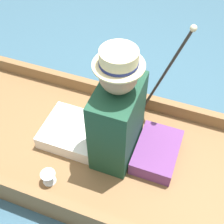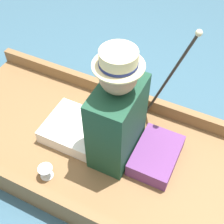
# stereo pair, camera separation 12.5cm
# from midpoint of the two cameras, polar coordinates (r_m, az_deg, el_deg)

# --- Properties ---
(ground_plane) EXTENTS (16.00, 16.00, 0.00)m
(ground_plane) POSITION_cam_midpoint_polar(r_m,az_deg,el_deg) (2.39, -1.99, -9.12)
(ground_plane) COLOR #385B70
(punt_boat) EXTENTS (1.09, 2.61, 0.26)m
(punt_boat) POSITION_cam_midpoint_polar(r_m,az_deg,el_deg) (2.32, -2.04, -8.05)
(punt_boat) COLOR brown
(punt_boat) RESTS_ON ground_plane
(seat_cushion) EXTENTS (0.41, 0.29, 0.11)m
(seat_cushion) POSITION_cam_midpoint_polar(r_m,az_deg,el_deg) (2.21, 6.60, -7.29)
(seat_cushion) COLOR #6B3875
(seat_cushion) RESTS_ON punt_boat
(seated_person) EXTENTS (0.43, 0.70, 0.89)m
(seated_person) POSITION_cam_midpoint_polar(r_m,az_deg,el_deg) (2.03, -2.40, -1.07)
(seated_person) COLOR white
(seated_person) RESTS_ON punt_boat
(teddy_bear) EXTENTS (0.29, 0.17, 0.41)m
(teddy_bear) POSITION_cam_midpoint_polar(r_m,az_deg,el_deg) (2.37, 1.68, 3.17)
(teddy_bear) COLOR tan
(teddy_bear) RESTS_ON punt_boat
(wine_glass) EXTENTS (0.10, 0.10, 0.09)m
(wine_glass) POSITION_cam_midpoint_polar(r_m,az_deg,el_deg) (2.15, -13.23, -11.43)
(wine_glass) COLOR silver
(wine_glass) RESTS_ON punt_boat
(walking_cane) EXTENTS (0.04, 0.29, 0.86)m
(walking_cane) POSITION_cam_midpoint_polar(r_m,az_deg,el_deg) (2.14, 8.54, 7.85)
(walking_cane) COLOR #2D2823
(walking_cane) RESTS_ON punt_boat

